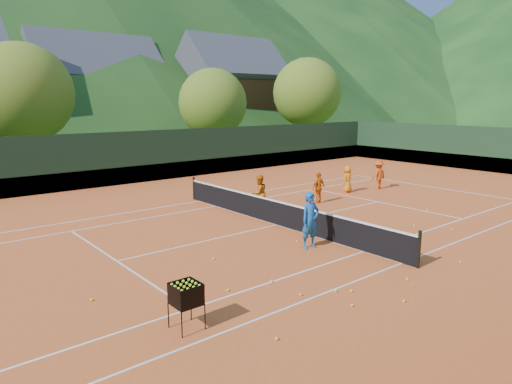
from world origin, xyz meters
TOP-DOWN VIEW (x-y plane):
  - ground at (0.00, 0.00)m, footprint 400.00×400.00m
  - clay_court at (0.00, 0.00)m, footprint 40.00×24.00m
  - coach at (-1.05, -2.74)m, footprint 0.71×0.51m
  - student_a at (0.80, 2.04)m, footprint 0.79×0.62m
  - student_b at (4.06, 1.64)m, footprint 0.88×0.42m
  - student_c at (7.11, 2.42)m, footprint 0.74×0.54m
  - student_d at (9.10, 1.95)m, footprint 1.04×0.64m
  - tennis_ball_1 at (-5.79, -6.41)m, footprint 0.07×0.07m
  - tennis_ball_3 at (1.67, -1.47)m, footprint 0.07×0.07m
  - tennis_ball_4 at (-1.04, -6.31)m, footprint 0.07×0.07m
  - tennis_ball_5 at (-7.98, -2.27)m, footprint 0.07×0.07m
  - tennis_ball_8 at (4.46, -4.66)m, footprint 0.07×0.07m
  - tennis_ball_9 at (6.47, -2.49)m, footprint 0.07×0.07m
  - tennis_ball_11 at (-3.93, -5.22)m, footprint 0.07×0.07m
  - tennis_ball_12 at (1.32, -6.57)m, footprint 0.07×0.07m
  - tennis_ball_13 at (0.08, -1.10)m, footprint 0.07×0.07m
  - tennis_ball_14 at (3.84, -3.51)m, footprint 0.07×0.07m
  - tennis_ball_15 at (-3.91, -4.13)m, footprint 0.07×0.07m
  - tennis_ball_18 at (-2.30, -7.03)m, footprint 0.07×0.07m
  - tennis_ball_20 at (-4.12, -1.74)m, footprint 0.07×0.07m
  - tennis_ball_21 at (-0.96, -2.07)m, footprint 0.07×0.07m
  - tennis_ball_22 at (-3.08, -5.61)m, footprint 0.07×0.07m
  - tennis_ball_23 at (-5.14, -3.87)m, footprint 0.07×0.07m
  - tennis_ball_24 at (-3.44, -6.41)m, footprint 0.07×0.07m
  - tennis_ball_25 at (-2.79, -5.86)m, footprint 0.07×0.07m
  - court_lines at (0.00, 0.00)m, footprint 23.83×11.03m
  - tennis_net at (0.00, 0.00)m, footprint 0.10×12.07m
  - perimeter_fence at (0.00, 0.00)m, footprint 40.40×24.24m
  - ball_hopper at (-6.92, -4.86)m, footprint 0.57×0.57m
  - chalet_mid at (6.00, 34.00)m, footprint 12.65×8.82m
  - chalet_right at (20.00, 30.00)m, footprint 11.50×8.82m
  - tree_b at (-4.00, 20.00)m, footprint 6.40×6.40m
  - tree_c at (10.00, 19.00)m, footprint 5.60×5.60m
  - tree_d at (22.00, 20.00)m, footprint 6.80×6.80m

SIDE VIEW (x-z plane):
  - ground at x=0.00m, z-range 0.00..0.00m
  - clay_court at x=0.00m, z-range 0.00..0.02m
  - court_lines at x=0.00m, z-range 0.02..0.03m
  - tennis_ball_1 at x=-5.79m, z-range 0.02..0.09m
  - tennis_ball_3 at x=1.67m, z-range 0.02..0.09m
  - tennis_ball_4 at x=-1.04m, z-range 0.02..0.09m
  - tennis_ball_5 at x=-7.98m, z-range 0.02..0.09m
  - tennis_ball_8 at x=4.46m, z-range 0.02..0.09m
  - tennis_ball_9 at x=6.47m, z-range 0.02..0.09m
  - tennis_ball_11 at x=-3.93m, z-range 0.02..0.09m
  - tennis_ball_12 at x=1.32m, z-range 0.02..0.09m
  - tennis_ball_13 at x=0.08m, z-range 0.02..0.09m
  - tennis_ball_14 at x=3.84m, z-range 0.02..0.09m
  - tennis_ball_15 at x=-3.91m, z-range 0.02..0.09m
  - tennis_ball_18 at x=-2.30m, z-range 0.02..0.09m
  - tennis_ball_20 at x=-4.12m, z-range 0.02..0.09m
  - tennis_ball_21 at x=-0.96m, z-range 0.02..0.09m
  - tennis_ball_22 at x=-3.08m, z-range 0.02..0.09m
  - tennis_ball_23 at x=-5.14m, z-range 0.02..0.09m
  - tennis_ball_24 at x=-3.44m, z-range 0.02..0.09m
  - tennis_ball_25 at x=-2.79m, z-range 0.02..0.09m
  - tennis_net at x=0.00m, z-range -0.03..1.07m
  - student_c at x=7.11m, z-range 0.02..1.40m
  - student_b at x=4.06m, z-range 0.02..1.48m
  - ball_hopper at x=-6.92m, z-range 0.27..1.27m
  - student_d at x=9.10m, z-range 0.02..1.57m
  - student_a at x=0.80m, z-range 0.02..1.63m
  - coach at x=-1.05m, z-range 0.02..1.85m
  - perimeter_fence at x=0.00m, z-range -0.23..2.77m
  - tree_c at x=10.00m, z-range 0.87..8.22m
  - chalet_mid at x=6.00m, z-range -0.74..10.72m
  - tree_b at x=-4.00m, z-range 0.99..9.39m
  - chalet_right at x=20.00m, z-range -0.70..11.21m
  - tree_d at x=22.00m, z-range 1.06..9.98m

